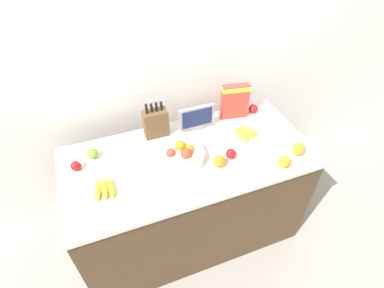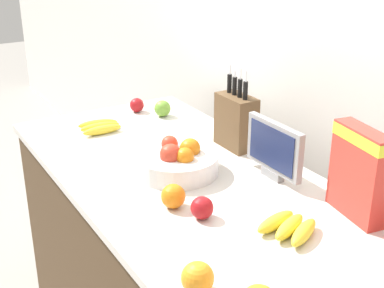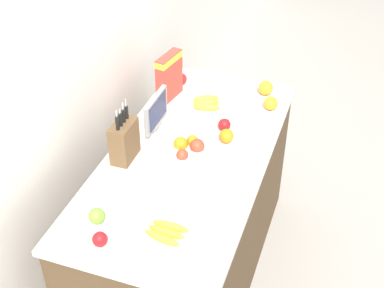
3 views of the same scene
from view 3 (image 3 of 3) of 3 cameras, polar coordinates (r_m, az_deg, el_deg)
ground_plane at (r=3.37m, az=-0.22°, el=-13.33°), size 14.00×14.00×0.00m
wall_back at (r=2.75m, az=-12.48°, el=8.08°), size 9.00×0.06×2.60m
counter at (r=3.03m, az=-0.24°, el=-7.79°), size 1.68×0.79×0.91m
knife_block at (r=2.66m, az=-7.25°, el=0.39°), size 0.17×0.09×0.32m
small_monitor at (r=2.86m, az=-3.87°, el=3.48°), size 0.26×0.03×0.20m
cereal_box at (r=3.11m, az=-2.46°, el=7.40°), size 0.22×0.10×0.28m
fruit_bowl at (r=2.66m, az=-0.29°, el=-0.98°), size 0.29×0.29×0.12m
banana_bunch_left at (r=3.09m, az=1.55°, el=4.42°), size 0.17×0.19×0.04m
banana_bunch_right at (r=2.30m, az=-2.77°, el=-9.36°), size 0.13×0.18×0.04m
apple_near_bananas at (r=2.28m, az=-9.80°, el=-9.98°), size 0.07×0.07×0.07m
apple_middle at (r=2.89m, az=3.47°, el=2.06°), size 0.07×0.07×0.07m
apple_front at (r=2.37m, az=-10.13°, el=-7.57°), size 0.07×0.07×0.07m
apple_by_knife_block at (r=3.30m, az=-1.17°, el=6.96°), size 0.07×0.07×0.07m
orange_front_right at (r=2.80m, az=3.69°, el=0.86°), size 0.08×0.08×0.08m
orange_mid_right at (r=3.22m, az=7.87°, el=5.93°), size 0.09×0.09×0.09m
orange_back_center at (r=3.08m, az=8.41°, el=4.31°), size 0.08×0.08×0.08m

